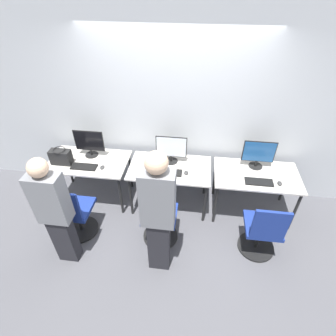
# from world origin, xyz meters

# --- Properties ---
(ground_plane) EXTENTS (20.00, 20.00, 0.00)m
(ground_plane) POSITION_xyz_m (0.00, 0.00, 0.00)
(ground_plane) COLOR #4C4C51
(wall_back) EXTENTS (12.00, 0.05, 2.80)m
(wall_back) POSITION_xyz_m (0.00, 0.82, 1.40)
(wall_back) COLOR #B7BCC1
(wall_back) RESTS_ON ground_plane
(desk_left) EXTENTS (1.18, 0.70, 0.72)m
(desk_left) POSITION_xyz_m (-1.23, 0.35, 0.64)
(desk_left) COLOR #BCB7AD
(desk_left) RESTS_ON ground_plane
(monitor_left) EXTENTS (0.45, 0.20, 0.42)m
(monitor_left) POSITION_xyz_m (-1.23, 0.50, 0.94)
(monitor_left) COLOR black
(monitor_left) RESTS_ON desk_left
(keyboard_left) EXTENTS (0.37, 0.15, 0.02)m
(keyboard_left) POSITION_xyz_m (-1.23, 0.19, 0.73)
(keyboard_left) COLOR black
(keyboard_left) RESTS_ON desk_left
(mouse_left) EXTENTS (0.06, 0.09, 0.03)m
(mouse_left) POSITION_xyz_m (-0.96, 0.20, 0.74)
(mouse_left) COLOR #333333
(mouse_left) RESTS_ON desk_left
(office_chair_left) EXTENTS (0.48, 0.48, 0.92)m
(office_chair_left) POSITION_xyz_m (-1.19, -0.42, 0.38)
(office_chair_left) COLOR black
(office_chair_left) RESTS_ON ground_plane
(person_left) EXTENTS (0.36, 0.21, 1.58)m
(person_left) POSITION_xyz_m (-1.16, -0.79, 0.85)
(person_left) COLOR #232328
(person_left) RESTS_ON ground_plane
(desk_center) EXTENTS (1.18, 0.70, 0.72)m
(desk_center) POSITION_xyz_m (0.00, 0.35, 0.64)
(desk_center) COLOR #BCB7AD
(desk_center) RESTS_ON ground_plane
(monitor_center) EXTENTS (0.45, 0.20, 0.42)m
(monitor_center) POSITION_xyz_m (0.00, 0.50, 0.94)
(monitor_center) COLOR black
(monitor_center) RESTS_ON desk_center
(keyboard_center) EXTENTS (0.37, 0.15, 0.02)m
(keyboard_center) POSITION_xyz_m (0.00, 0.22, 0.73)
(keyboard_center) COLOR black
(keyboard_center) RESTS_ON desk_center
(mouse_center) EXTENTS (0.06, 0.09, 0.03)m
(mouse_center) POSITION_xyz_m (0.24, 0.24, 0.74)
(mouse_center) COLOR #333333
(mouse_center) RESTS_ON desk_center
(office_chair_center) EXTENTS (0.48, 0.48, 0.92)m
(office_chair_center) POSITION_xyz_m (-0.05, -0.38, 0.38)
(office_chair_center) COLOR black
(office_chair_center) RESTS_ON ground_plane
(person_center) EXTENTS (0.36, 0.23, 1.73)m
(person_center) POSITION_xyz_m (0.01, -0.75, 0.95)
(person_center) COLOR #232328
(person_center) RESTS_ON ground_plane
(desk_right) EXTENTS (1.18, 0.70, 0.72)m
(desk_right) POSITION_xyz_m (1.23, 0.35, 0.64)
(desk_right) COLOR #BCB7AD
(desk_right) RESTS_ON ground_plane
(monitor_right) EXTENTS (0.45, 0.20, 0.42)m
(monitor_right) POSITION_xyz_m (1.23, 0.54, 0.94)
(monitor_right) COLOR black
(monitor_right) RESTS_ON desk_right
(keyboard_right) EXTENTS (0.37, 0.15, 0.02)m
(keyboard_right) POSITION_xyz_m (1.23, 0.18, 0.73)
(keyboard_right) COLOR black
(keyboard_right) RESTS_ON desk_right
(mouse_right) EXTENTS (0.06, 0.09, 0.03)m
(mouse_right) POSITION_xyz_m (1.50, 0.18, 0.74)
(mouse_right) COLOR #333333
(mouse_right) RESTS_ON desk_right
(office_chair_right) EXTENTS (0.48, 0.48, 0.92)m
(office_chair_right) POSITION_xyz_m (1.26, -0.39, 0.38)
(office_chair_right) COLOR black
(office_chair_right) RESTS_ON ground_plane
(handbag) EXTENTS (0.30, 0.18, 0.25)m
(handbag) POSITION_xyz_m (-1.58, 0.24, 0.84)
(handbag) COLOR black
(handbag) RESTS_ON desk_left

